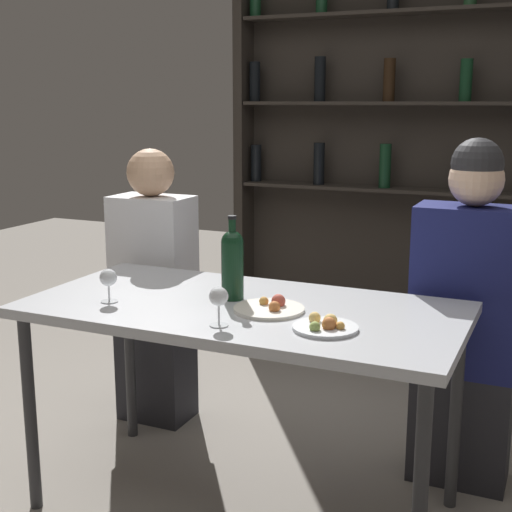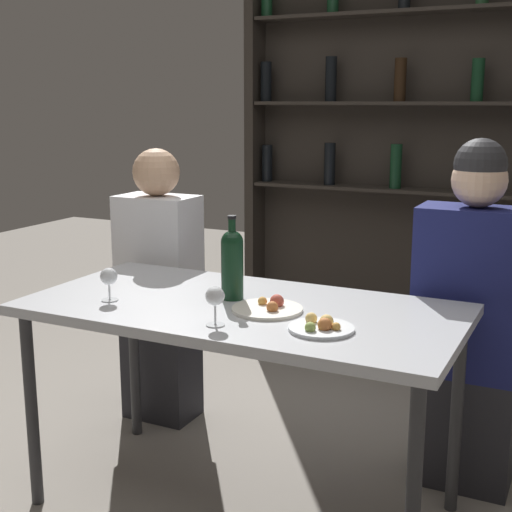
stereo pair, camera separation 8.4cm
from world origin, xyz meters
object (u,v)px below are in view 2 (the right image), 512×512
seated_person_left (160,292)px  wine_glass_0 (215,298)px  food_plate_1 (269,308)px  seated_person_right (470,324)px  wine_glass_1 (109,278)px  wine_bottle (232,261)px  food_plate_0 (321,327)px

seated_person_left → wine_glass_0: bearing=-46.8°
food_plate_1 → seated_person_right: seated_person_right is taller
wine_glass_1 → wine_glass_0: bearing=-10.2°
wine_glass_1 → seated_person_left: size_ratio=0.09×
seated_person_left → seated_person_right: (1.38, -0.00, 0.04)m
wine_bottle → food_plate_1: 0.23m
wine_glass_1 → food_plate_0: 0.79m
food_plate_0 → food_plate_1: bearing=153.0°
wine_glass_0 → seated_person_right: seated_person_right is taller
wine_bottle → food_plate_0: wine_bottle is taller
wine_bottle → seated_person_left: size_ratio=0.24×
wine_glass_0 → food_plate_1: wine_glass_0 is taller
wine_glass_1 → seated_person_left: (-0.25, 0.69, -0.25)m
wine_glass_1 → food_plate_1: (0.56, 0.13, -0.07)m
wine_bottle → food_plate_0: (0.41, -0.20, -0.12)m
wine_glass_1 → seated_person_left: bearing=110.2°
wine_bottle → wine_glass_0: 0.32m
wine_bottle → seated_person_right: 0.93m
food_plate_0 → seated_person_right: (0.34, 0.67, -0.14)m
wine_glass_0 → food_plate_1: 0.25m
wine_bottle → wine_glass_1: wine_bottle is taller
food_plate_0 → wine_glass_0: bearing=-162.6°
wine_bottle → food_plate_0: size_ratio=1.46×
seated_person_right → wine_glass_0: bearing=-130.2°
wine_bottle → seated_person_right: seated_person_right is taller
wine_glass_0 → food_plate_1: size_ratio=0.53×
food_plate_1 → food_plate_0: bearing=-27.0°
seated_person_left → wine_glass_1: bearing=-69.8°
seated_person_left → food_plate_0: bearing=-32.9°
wine_glass_0 → wine_glass_1: size_ratio=1.06×
food_plate_1 → seated_person_right: bearing=44.2°
wine_glass_0 → wine_glass_1: (-0.47, 0.09, -0.01)m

